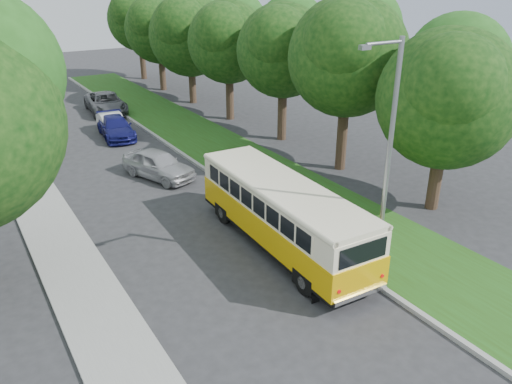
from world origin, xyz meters
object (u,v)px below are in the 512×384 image
vintage_bus (282,216)px  car_white (112,124)px  car_silver (158,164)px  lamppost_near (387,155)px  car_blue (116,127)px  lamppost_far (4,90)px  car_grey (106,103)px

vintage_bus → car_white: vintage_bus is taller
vintage_bus → car_silver: size_ratio=2.14×
lamppost_near → car_blue: 20.99m
lamppost_near → lamppost_far: 20.53m
lamppost_far → vintage_bus: (7.10, -15.33, -2.76)m
car_white → car_blue: car_blue is taller
lamppost_far → lamppost_near: bearing=-64.3°
lamppost_near → car_white: 21.90m
car_white → car_blue: size_ratio=0.86×
lamppost_near → vintage_bus: lamppost_near is taller
vintage_bus → car_blue: 17.35m
lamppost_near → car_blue: lamppost_near is taller
car_silver → car_grey: car_grey is taller
car_silver → lamppost_near: bearing=-96.4°
lamppost_far → vintage_bus: bearing=-65.1°
lamppost_near → car_blue: size_ratio=1.75×
car_silver → car_grey: (1.64, 14.56, 0.03)m
car_white → car_grey: car_grey is taller
car_white → car_grey: size_ratio=0.73×
lamppost_far → vintage_bus: lamppost_far is taller
car_silver → car_blue: bearing=67.4°
lamppost_far → car_grey: lamppost_far is taller
vintage_bus → car_blue: size_ratio=2.00×
car_silver → car_white: bearing=67.4°
lamppost_near → lamppost_far: size_ratio=1.07×
lamppost_near → lamppost_far: lamppost_near is taller
vintage_bus → lamppost_far: bearing=117.1°
lamppost_near → car_silver: (-3.06, 12.45, -3.65)m
car_white → lamppost_near: bearing=-78.1°
lamppost_near → car_blue: (-2.72, 20.48, -3.71)m
lamppost_near → car_silver: 13.32m
car_silver → lamppost_far: bearing=113.8°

